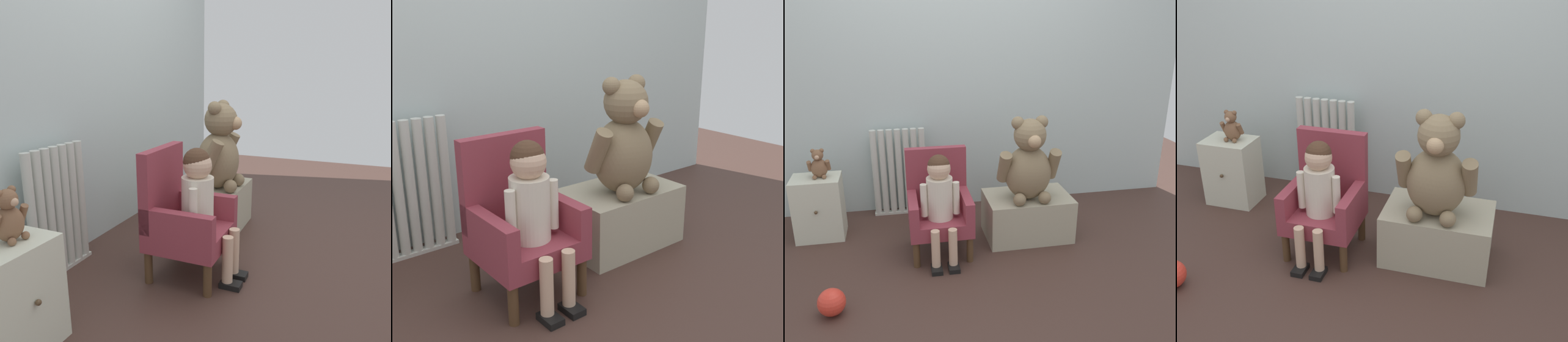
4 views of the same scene
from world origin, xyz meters
TOP-DOWN VIEW (x-y plane):
  - ground_plane at (0.00, 0.00)m, footprint 6.00×6.00m
  - back_wall at (0.00, 1.29)m, footprint 3.80×0.05m
  - radiator at (-0.48, 1.16)m, footprint 0.43×0.05m
  - small_dresser at (-1.07, 0.87)m, footprint 0.34×0.27m
  - child_armchair at (-0.24, 0.54)m, footprint 0.41×0.40m
  - child_figure at (-0.24, 0.42)m, footprint 0.25×0.35m
  - low_bench at (0.41, 0.59)m, footprint 0.61×0.40m
  - large_teddy_bear at (0.39, 0.55)m, footprint 0.43×0.30m
  - small_teddy_bear at (-1.04, 0.88)m, footprint 0.15×0.11m

SIDE VIEW (x-z plane):
  - ground_plane at x=0.00m, z-range 0.00..0.00m
  - low_bench at x=0.41m, z-range 0.00..0.32m
  - small_dresser at x=-1.07m, z-range 0.00..0.46m
  - child_armchair at x=-0.24m, z-range -0.03..0.67m
  - radiator at x=-0.48m, z-range 0.00..0.71m
  - child_figure at x=-0.24m, z-range 0.10..0.82m
  - small_teddy_bear at x=-1.04m, z-range 0.45..0.66m
  - large_teddy_bear at x=0.39m, z-range 0.28..0.88m
  - back_wall at x=0.00m, z-range 0.00..2.40m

